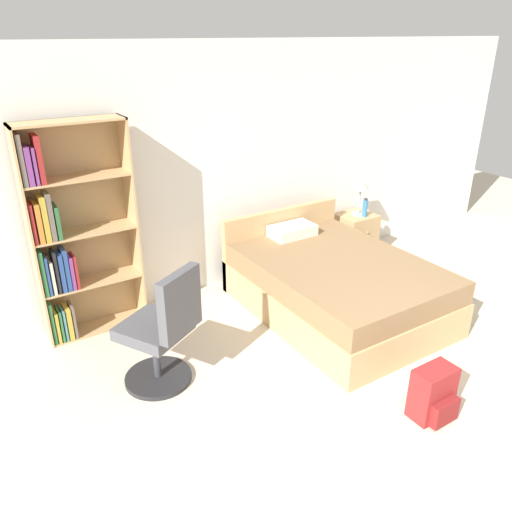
# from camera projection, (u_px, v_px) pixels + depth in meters

# --- Properties ---
(ground_plane) EXTENTS (14.00, 14.00, 0.00)m
(ground_plane) POSITION_uv_depth(u_px,v_px,m) (447.00, 469.00, 3.32)
(ground_plane) COLOR beige
(wall_back) EXTENTS (9.00, 0.06, 2.60)m
(wall_back) POSITION_uv_depth(u_px,v_px,m) (213.00, 172.00, 5.28)
(wall_back) COLOR white
(wall_back) RESTS_ON ground_plane
(bookshelf) EXTENTS (0.93, 0.29, 2.00)m
(bookshelf) POSITION_uv_depth(u_px,v_px,m) (69.00, 238.00, 4.45)
(bookshelf) COLOR tan
(bookshelf) RESTS_ON ground_plane
(bed) EXTENTS (1.51, 2.08, 0.83)m
(bed) POSITION_uv_depth(u_px,v_px,m) (333.00, 284.00, 5.11)
(bed) COLOR tan
(bed) RESTS_ON ground_plane
(office_chair) EXTENTS (0.68, 0.71, 1.06)m
(office_chair) POSITION_uv_depth(u_px,v_px,m) (163.00, 333.00, 3.94)
(office_chair) COLOR #232326
(office_chair) RESTS_ON ground_plane
(nightstand) EXTENTS (0.45, 0.44, 0.56)m
(nightstand) POSITION_uv_depth(u_px,v_px,m) (355.00, 235.00, 6.37)
(nightstand) COLOR tan
(nightstand) RESTS_ON ground_plane
(table_lamp) EXTENTS (0.21, 0.21, 0.50)m
(table_lamp) POSITION_uv_depth(u_px,v_px,m) (361.00, 185.00, 6.10)
(table_lamp) COLOR #B2B2B7
(table_lamp) RESTS_ON nightstand
(water_bottle) EXTENTS (0.06, 0.06, 0.24)m
(water_bottle) POSITION_uv_depth(u_px,v_px,m) (365.00, 208.00, 6.14)
(water_bottle) COLOR teal
(water_bottle) RESTS_ON nightstand
(backpack_red) EXTENTS (0.32, 0.26, 0.41)m
(backpack_red) POSITION_uv_depth(u_px,v_px,m) (434.00, 394.00, 3.71)
(backpack_red) COLOR maroon
(backpack_red) RESTS_ON ground_plane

